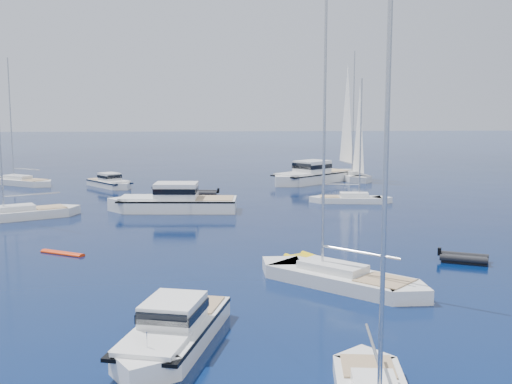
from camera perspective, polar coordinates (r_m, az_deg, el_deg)
ground at (r=25.05m, az=11.18°, el=-13.50°), size 400.00×400.00×0.00m
motor_cruiser_near at (r=24.80m, az=-7.56°, el=-13.64°), size 4.81×9.09×2.28m
motor_cruiser_centre at (r=54.91m, az=-7.46°, el=-1.71°), size 12.18×4.50×3.14m
motor_cruiser_distant at (r=74.76m, az=4.96°, el=0.86°), size 12.02×11.20×3.31m
motor_cruiser_horizon at (r=72.12m, az=-13.03°, el=0.43°), size 6.57×7.56×2.02m
sailboat_mid_r at (r=32.57m, az=7.55°, el=-8.37°), size 9.52×9.34×15.56m
sailboat_mid_l at (r=54.31m, az=-20.73°, el=-2.27°), size 10.66×7.38×15.59m
sailboat_centre at (r=59.84m, az=8.54°, el=-0.95°), size 8.34×3.11×11.97m
sailboat_sails_r at (r=79.18m, az=8.38°, el=1.19°), size 4.69×11.29×16.11m
sailboat_far_l at (r=77.39m, az=-20.56°, el=0.62°), size 10.02×7.69×14.96m
tender_yellow at (r=36.25m, az=4.97°, el=-6.65°), size 3.27×3.88×0.95m
tender_grey_near at (r=38.81m, az=18.31°, el=-6.06°), size 3.23×2.66×0.95m
tender_grey_far at (r=64.25m, az=-5.33°, el=-0.29°), size 4.66×2.99×0.95m
kayak_orange at (r=40.62m, az=-17.10°, el=-5.39°), size 2.96×2.02×0.30m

